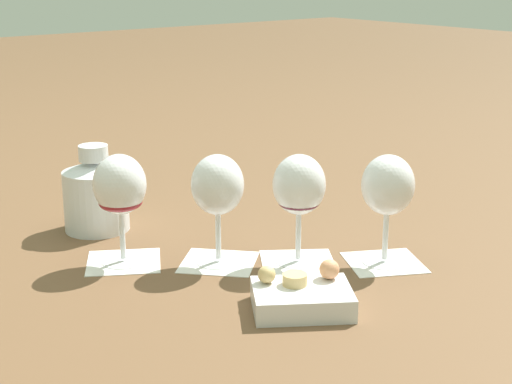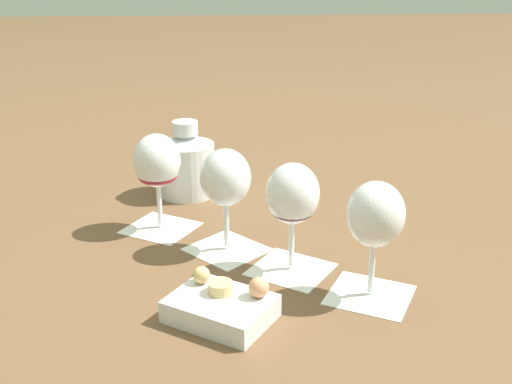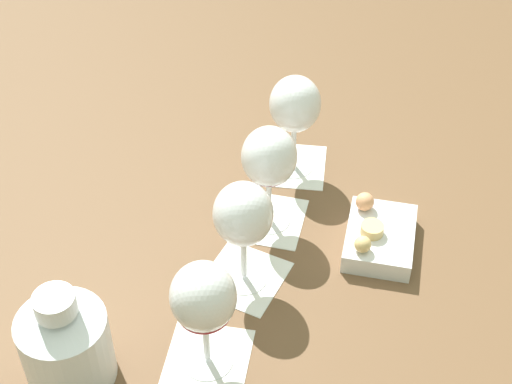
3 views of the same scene
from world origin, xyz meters
name	(u,v)px [view 2 (image 2 of 3)]	position (x,y,z in m)	size (l,w,h in m)	color
ground_plane	(256,259)	(0.00, 0.00, 0.00)	(8.00, 8.00, 0.00)	brown
tasting_card_0	(161,228)	(-0.14, -0.17, 0.00)	(0.16, 0.16, 0.00)	white
tasting_card_1	(227,249)	(-0.04, -0.05, 0.00)	(0.16, 0.16, 0.00)	white
tasting_card_2	(291,269)	(0.04, 0.05, 0.00)	(0.16, 0.16, 0.00)	white
tasting_card_3	(370,295)	(0.13, 0.16, 0.00)	(0.15, 0.16, 0.00)	white
wine_glass_0	(157,165)	(-0.14, -0.17, 0.12)	(0.08, 0.08, 0.18)	white
wine_glass_1	(226,183)	(-0.04, -0.05, 0.12)	(0.08, 0.08, 0.18)	white
wine_glass_2	(292,199)	(0.04, 0.05, 0.12)	(0.08, 0.08, 0.18)	white
wine_glass_3	(375,220)	(0.13, 0.16, 0.12)	(0.08, 0.08, 0.18)	white
ceramic_vase	(186,163)	(-0.31, -0.12, 0.07)	(0.12, 0.12, 0.16)	silver
snack_dish	(222,306)	(0.18, -0.06, 0.02)	(0.16, 0.17, 0.06)	silver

